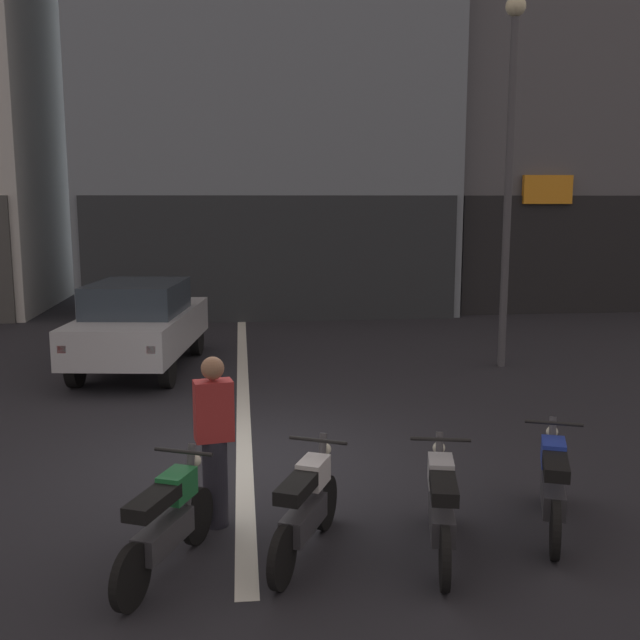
{
  "coord_description": "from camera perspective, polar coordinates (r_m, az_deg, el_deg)",
  "views": [
    {
      "loc": [
        -0.01,
        -8.36,
        3.14
      ],
      "look_at": [
        1.12,
        2.0,
        1.4
      ],
      "focal_mm": 41.21,
      "sensor_mm": 36.0,
      "label": 1
    }
  ],
  "objects": [
    {
      "name": "lane_centre_line",
      "position": [
        14.7,
        -6.05,
        -2.9
      ],
      "size": [
        0.2,
        18.0,
        0.01
      ],
      "primitive_type": "cube",
      "color": "silver",
      "rests_on": "ground"
    },
    {
      "name": "ground_plane",
      "position": [
        8.93,
        -5.89,
        -11.16
      ],
      "size": [
        120.0,
        120.0,
        0.0
      ],
      "primitive_type": "plane",
      "color": "#232328"
    },
    {
      "name": "motorcycle_white_row_left_mid",
      "position": [
        6.66,
        -1.07,
        -14.25
      ],
      "size": [
        0.78,
        1.55,
        0.98
      ],
      "color": "black",
      "rests_on": "ground"
    },
    {
      "name": "motorcycle_blue_row_right_mid",
      "position": [
        7.47,
        17.64,
        -12.02
      ],
      "size": [
        0.72,
        1.59,
        0.98
      ],
      "color": "black",
      "rests_on": "ground"
    },
    {
      "name": "person_by_motorcycles",
      "position": [
        7.15,
        -8.21,
        -9.24
      ],
      "size": [
        0.4,
        0.29,
        1.67
      ],
      "color": "#23232D",
      "rests_on": "ground"
    },
    {
      "name": "motorcycle_green_row_leftmost",
      "position": [
        6.51,
        -11.78,
        -15.05
      ],
      "size": [
        0.75,
        1.57,
        0.98
      ],
      "color": "black",
      "rests_on": "ground"
    },
    {
      "name": "motorcycle_silver_row_centre",
      "position": [
        6.76,
        9.39,
        -14.02
      ],
      "size": [
        0.56,
        1.65,
        0.98
      ],
      "color": "black",
      "rests_on": "ground"
    },
    {
      "name": "car_silver_crossing_near",
      "position": [
        13.8,
        -13.81,
        -0.21
      ],
      "size": [
        2.28,
        4.29,
        1.64
      ],
      "color": "black",
      "rests_on": "ground"
    },
    {
      "name": "street_lamp",
      "position": [
        13.98,
        14.54,
        12.88
      ],
      "size": [
        0.36,
        0.36,
        6.62
      ],
      "color": "#47474C",
      "rests_on": "ground"
    }
  ]
}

